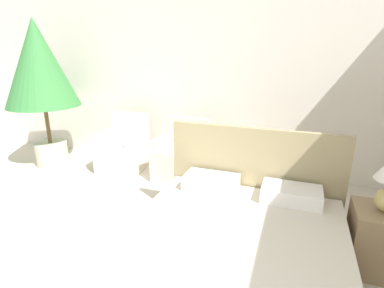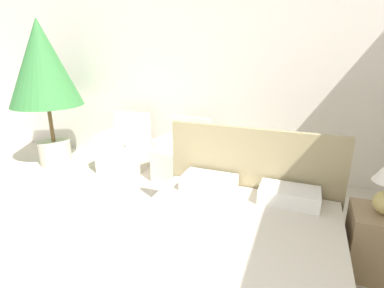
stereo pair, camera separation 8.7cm
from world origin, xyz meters
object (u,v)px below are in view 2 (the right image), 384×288
(bed, at_px, (225,267))
(nightstand, at_px, (375,243))
(potted_palm, at_px, (43,69))
(armchair_near_window_right, at_px, (182,159))
(armchair_near_window_left, at_px, (125,152))

(bed, xyz_separation_m, nightstand, (1.10, 0.72, 0.01))
(potted_palm, bearing_deg, armchair_near_window_right, 5.82)
(armchair_near_window_right, distance_m, potted_palm, 2.54)
(nightstand, bearing_deg, armchair_near_window_right, 151.65)
(armchair_near_window_right, height_order, potted_palm, potted_palm)
(armchair_near_window_left, distance_m, nightstand, 3.49)
(armchair_near_window_right, relative_size, nightstand, 1.54)
(armchair_near_window_left, height_order, nightstand, armchair_near_window_left)
(bed, bearing_deg, potted_palm, 152.84)
(armchair_near_window_left, height_order, armchair_near_window_right, same)
(bed, xyz_separation_m, potted_palm, (-3.38, 1.73, 1.27))
(bed, distance_m, armchair_near_window_left, 2.92)
(armchair_near_window_left, height_order, potted_palm, potted_palm)
(armchair_near_window_left, xyz_separation_m, nightstand, (3.27, -1.24, -0.00))
(armchair_near_window_left, distance_m, potted_palm, 1.77)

